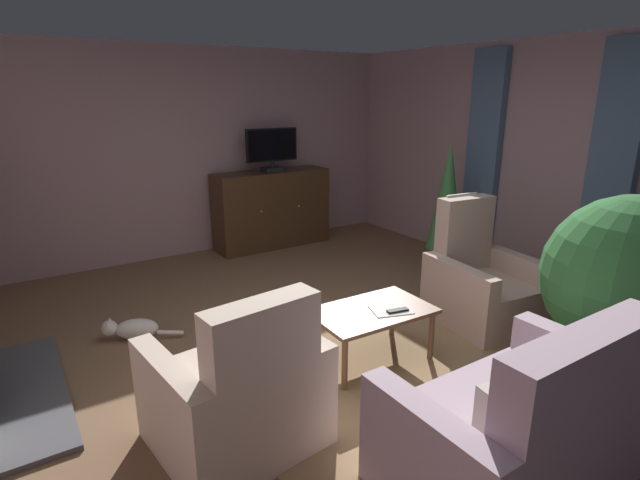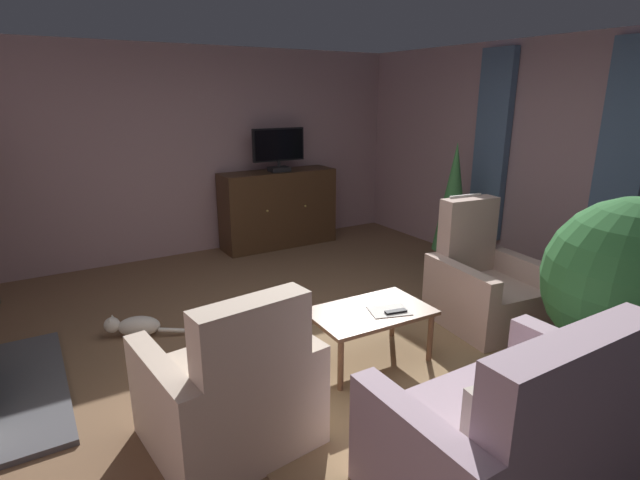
{
  "view_description": "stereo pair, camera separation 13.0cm",
  "coord_description": "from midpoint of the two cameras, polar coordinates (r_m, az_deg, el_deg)",
  "views": [
    {
      "loc": [
        -2.08,
        -2.96,
        2.04
      ],
      "look_at": [
        0.06,
        0.32,
        0.87
      ],
      "focal_mm": 27.63,
      "sensor_mm": 36.0,
      "label": 1
    },
    {
      "loc": [
        -1.97,
        -3.03,
        2.04
      ],
      "look_at": [
        0.06,
        0.32,
        0.87
      ],
      "focal_mm": 27.63,
      "sensor_mm": 36.0,
      "label": 2
    }
  ],
  "objects": [
    {
      "name": "armchair_by_fireplace",
      "position": [
        3.08,
        -10.65,
        -17.24
      ],
      "size": [
        0.99,
        0.93,
        1.03
      ],
      "color": "#C6B29E",
      "rests_on": "ground_plane"
    },
    {
      "name": "television",
      "position": [
        6.61,
        -6.17,
        10.48
      ],
      "size": [
        0.73,
        0.2,
        0.57
      ],
      "color": "black",
      "rests_on": "tv_cabinet"
    },
    {
      "name": "wall_right_with_window",
      "position": [
        5.82,
        25.61,
        7.8
      ],
      "size": [
        0.1,
        7.02,
        2.62
      ],
      "primitive_type": "cube",
      "color": "#A6858B",
      "rests_on": "ground_plane"
    },
    {
      "name": "tv_cabinet",
      "position": [
        6.8,
        -6.15,
        3.41
      ],
      "size": [
        1.58,
        0.51,
        1.04
      ],
      "color": "black",
      "rests_on": "ground_plane"
    },
    {
      "name": "armchair_angled_to_table",
      "position": [
        4.77,
        17.44,
        -5.05
      ],
      "size": [
        0.91,
        0.95,
        1.14
      ],
      "color": "#BC9E8E",
      "rests_on": "ground_plane"
    },
    {
      "name": "ground_plane",
      "position": [
        4.16,
        0.8,
        -13.01
      ],
      "size": [
        6.32,
        7.02,
        0.04
      ],
      "primitive_type": "cube",
      "color": "brown"
    },
    {
      "name": "potted_plant_leafy_by_curtain",
      "position": [
        4.02,
        31.41,
        -3.99
      ],
      "size": [
        1.17,
        1.17,
        1.39
      ],
      "color": "#99664C",
      "rests_on": "ground_plane"
    },
    {
      "name": "curtain_panel_near",
      "position": [
        5.44,
        30.25,
        8.06
      ],
      "size": [
        0.1,
        0.44,
        2.2
      ],
      "primitive_type": "cube",
      "color": "slate"
    },
    {
      "name": "wall_back",
      "position": [
        6.62,
        -15.34,
        9.7
      ],
      "size": [
        6.32,
        0.1,
        2.62
      ],
      "primitive_type": "cube",
      "color": "gray",
      "rests_on": "ground_plane"
    },
    {
      "name": "tv_remote",
      "position": [
        3.82,
        8.01,
        -8.11
      ],
      "size": [
        0.18,
        0.08,
        0.02
      ],
      "primitive_type": "cube",
      "rotation": [
        0.0,
        0.0,
        6.07
      ],
      "color": "black",
      "rests_on": "coffee_table"
    },
    {
      "name": "sofa_floral",
      "position": [
        2.95,
        21.03,
        -19.76
      ],
      "size": [
        1.4,
        0.86,
        1.02
      ],
      "color": "#AD93A3",
      "rests_on": "ground_plane"
    },
    {
      "name": "potted_plant_on_hearth_side",
      "position": [
        5.97,
        13.9,
        4.29
      ],
      "size": [
        0.42,
        0.42,
        1.52
      ],
      "color": "#3D4C5B",
      "rests_on": "ground_plane"
    },
    {
      "name": "coffee_table",
      "position": [
        3.86,
        5.04,
        -8.71
      ],
      "size": [
        0.94,
        0.6,
        0.44
      ],
      "color": "brown",
      "rests_on": "ground_plane"
    },
    {
      "name": "folded_newspaper",
      "position": [
        3.84,
        7.25,
        -8.03
      ],
      "size": [
        0.35,
        0.3,
        0.01
      ],
      "primitive_type": "cube",
      "rotation": [
        0.0,
        0.0,
        -0.31
      ],
      "color": "silver",
      "rests_on": "coffee_table"
    },
    {
      "name": "rug_central",
      "position": [
        3.87,
        6.83,
        -15.15
      ],
      "size": [
        2.4,
        1.99,
        0.01
      ],
      "primitive_type": "cube",
      "color": "#8E704C",
      "rests_on": "ground_plane"
    },
    {
      "name": "curtain_panel_far",
      "position": [
        6.25,
        17.91,
        10.32
      ],
      "size": [
        0.1,
        0.44,
        2.2
      ],
      "primitive_type": "cube",
      "color": "slate"
    },
    {
      "name": "cat",
      "position": [
        4.62,
        -21.62,
        -9.55
      ],
      "size": [
        0.62,
        0.37,
        0.2
      ],
      "color": "beige",
      "rests_on": "ground_plane"
    }
  ]
}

